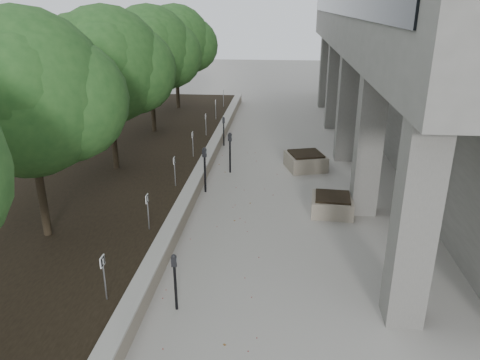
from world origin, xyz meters
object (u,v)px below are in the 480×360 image
at_px(crabapple_tree_3, 109,90).
at_px(planter_back, 306,161).
at_px(crabapple_tree_2, 31,128).
at_px(parking_meter_5, 224,131).
at_px(planter_front, 332,204).
at_px(crabapple_tree_5, 176,57).
at_px(crabapple_tree_4, 150,70).
at_px(parking_meter_2, 175,282).
at_px(parking_meter_3, 205,170).
at_px(parking_meter_4, 230,153).

distance_m(crabapple_tree_3, planter_back, 7.42).
bearing_deg(crabapple_tree_3, crabapple_tree_2, -90.00).
height_order(crabapple_tree_3, planter_back, crabapple_tree_3).
height_order(parking_meter_5, planter_front, parking_meter_5).
height_order(crabapple_tree_5, planter_front, crabapple_tree_5).
relative_size(crabapple_tree_4, parking_meter_2, 4.28).
bearing_deg(crabapple_tree_4, crabapple_tree_3, -90.00).
bearing_deg(crabapple_tree_5, crabapple_tree_4, -90.00).
distance_m(crabapple_tree_3, parking_meter_3, 4.17).
bearing_deg(parking_meter_2, crabapple_tree_2, 144.67).
distance_m(crabapple_tree_3, planter_front, 8.14).
distance_m(crabapple_tree_5, parking_meter_3, 11.68).
bearing_deg(planter_back, planter_front, -80.75).
relative_size(crabapple_tree_3, planter_front, 4.58).
height_order(planter_front, planter_back, planter_back).
bearing_deg(parking_meter_4, planter_front, -34.12).
height_order(crabapple_tree_4, planter_front, crabapple_tree_4).
bearing_deg(crabapple_tree_4, planter_front, -44.69).
bearing_deg(planter_front, crabapple_tree_2, -159.11).
bearing_deg(parking_meter_4, parking_meter_3, -98.11).
bearing_deg(crabapple_tree_5, planter_back, -51.42).
bearing_deg(planter_back, parking_meter_3, -142.32).
distance_m(crabapple_tree_2, crabapple_tree_5, 15.00).
distance_m(crabapple_tree_3, parking_meter_2, 8.45).
distance_m(parking_meter_4, planter_front, 4.68).
bearing_deg(crabapple_tree_4, crabapple_tree_5, 90.00).
height_order(crabapple_tree_5, parking_meter_5, crabapple_tree_5).
height_order(crabapple_tree_4, planter_back, crabapple_tree_4).
xyz_separation_m(crabapple_tree_5, planter_front, (7.29, -12.22, -2.84)).
xyz_separation_m(parking_meter_3, planter_back, (3.36, 2.59, -0.45)).
xyz_separation_m(parking_meter_4, planter_back, (2.76, 0.67, -0.44)).
bearing_deg(parking_meter_4, planter_back, 22.83).
xyz_separation_m(crabapple_tree_3, planter_back, (6.67, 1.64, -2.81)).
height_order(crabapple_tree_2, parking_meter_2, crabapple_tree_2).
bearing_deg(crabapple_tree_4, parking_meter_5, -11.62).
xyz_separation_m(crabapple_tree_5, planter_back, (6.67, -8.36, -2.81)).
height_order(parking_meter_5, planter_back, parking_meter_5).
relative_size(crabapple_tree_5, parking_meter_3, 3.56).
relative_size(crabapple_tree_4, parking_meter_5, 4.27).
relative_size(crabapple_tree_4, crabapple_tree_5, 1.00).
height_order(crabapple_tree_3, crabapple_tree_4, same).
height_order(crabapple_tree_2, parking_meter_3, crabapple_tree_2).
bearing_deg(crabapple_tree_2, planter_front, 20.89).
xyz_separation_m(crabapple_tree_3, parking_meter_2, (3.74, -7.15, -2.48)).
distance_m(parking_meter_5, planter_back, 4.36).
height_order(parking_meter_3, parking_meter_4, parking_meter_3).
distance_m(crabapple_tree_2, planter_front, 8.31).
distance_m(parking_meter_4, planter_back, 2.87).
xyz_separation_m(crabapple_tree_4, planter_front, (7.29, -7.22, -2.84)).
bearing_deg(planter_back, parking_meter_4, -166.35).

